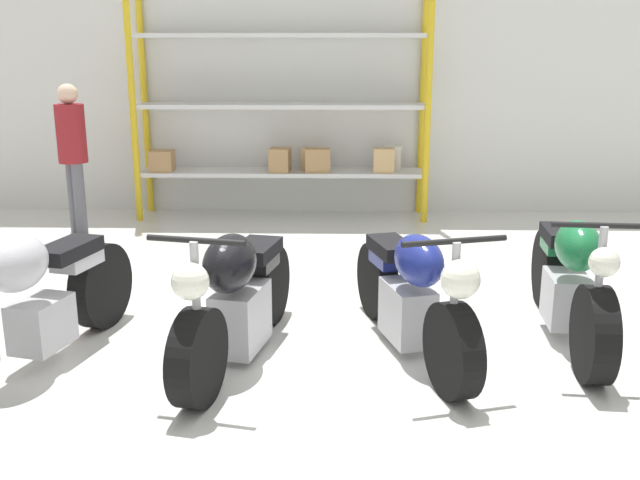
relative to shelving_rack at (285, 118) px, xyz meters
The scene contains 8 objects.
ground_plane 4.41m from the shelving_rack, 82.91° to the right, with size 30.00×30.00×0.00m, color silver.
back_wall 0.86m from the shelving_rack, 35.78° to the left, with size 30.00×0.08×3.60m.
shelving_rack is the anchor object (origin of this frame).
motorcycle_silver 4.76m from the shelving_rack, 106.28° to the right, with size 0.82×2.15×1.05m.
motorcycle_black 4.39m from the shelving_rack, 90.30° to the right, with size 0.72×1.96×1.01m.
motorcycle_blue 4.42m from the shelving_rack, 74.51° to the right, with size 0.84×1.95×0.98m.
motorcycle_green 4.62m from the shelving_rack, 59.38° to the right, with size 0.61×2.04×1.02m.
person_browsing 2.50m from the shelving_rack, 158.66° to the right, with size 0.45×0.45×1.69m.
Camera 1 is at (0.12, -4.60, 2.03)m, focal length 40.00 mm.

